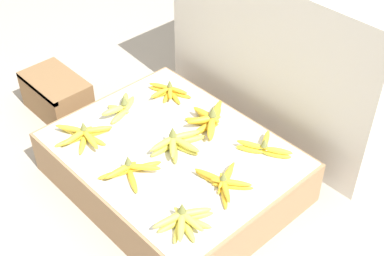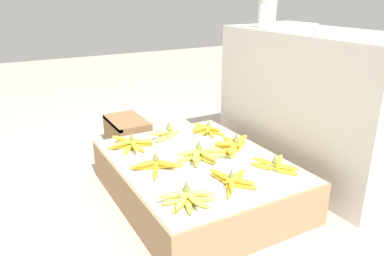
% 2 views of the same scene
% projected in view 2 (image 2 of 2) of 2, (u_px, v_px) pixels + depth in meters
% --- Properties ---
extents(ground_plane, '(10.00, 10.00, 0.00)m').
position_uv_depth(ground_plane, '(197.00, 197.00, 2.04)').
color(ground_plane, '#A89E8E').
extents(display_platform, '(1.05, 0.82, 0.22)m').
position_uv_depth(display_platform, '(197.00, 178.00, 2.00)').
color(display_platform, '#997551').
rests_on(display_platform, ground_plane).
extents(back_vendor_table, '(1.20, 0.57, 0.84)m').
position_uv_depth(back_vendor_table, '(316.00, 103.00, 2.24)').
color(back_vendor_table, beige).
rests_on(back_vendor_table, ground_plane).
extents(wooden_crate, '(0.38, 0.23, 0.21)m').
position_uv_depth(wooden_crate, '(127.00, 133.00, 2.65)').
color(wooden_crate, olive).
rests_on(wooden_crate, ground_plane).
extents(banana_bunch_front_left, '(0.28, 0.27, 0.09)m').
position_uv_depth(banana_bunch_front_left, '(130.00, 144.00, 2.09)').
color(banana_bunch_front_left, gold).
rests_on(banana_bunch_front_left, display_platform).
extents(banana_bunch_front_midleft, '(0.19, 0.27, 0.10)m').
position_uv_depth(banana_bunch_front_midleft, '(157.00, 165.00, 1.83)').
color(banana_bunch_front_midleft, gold).
rests_on(banana_bunch_front_midleft, display_platform).
extents(banana_bunch_front_midright, '(0.16, 0.24, 0.10)m').
position_uv_depth(banana_bunch_front_midright, '(187.00, 198.00, 1.54)').
color(banana_bunch_front_midright, '#DBCC4C').
rests_on(banana_bunch_front_midright, display_platform).
extents(banana_bunch_middle_left, '(0.14, 0.23, 0.11)m').
position_uv_depth(banana_bunch_middle_left, '(167.00, 133.00, 2.24)').
color(banana_bunch_middle_left, '#DBCC4C').
rests_on(banana_bunch_middle_left, display_platform).
extents(banana_bunch_middle_midleft, '(0.18, 0.27, 0.11)m').
position_uv_depth(banana_bunch_middle_midleft, '(201.00, 155.00, 1.94)').
color(banana_bunch_middle_midleft, gold).
rests_on(banana_bunch_middle_midleft, display_platform).
extents(banana_bunch_middle_midright, '(0.24, 0.21, 0.09)m').
position_uv_depth(banana_bunch_middle_midright, '(232.00, 181.00, 1.69)').
color(banana_bunch_middle_midright, gold).
rests_on(banana_bunch_middle_midright, display_platform).
extents(banana_bunch_back_left, '(0.22, 0.18, 0.08)m').
position_uv_depth(banana_bunch_back_left, '(207.00, 130.00, 2.32)').
color(banana_bunch_back_left, gold).
rests_on(banana_bunch_back_left, display_platform).
extents(banana_bunch_back_midleft, '(0.24, 0.25, 0.11)m').
position_uv_depth(banana_bunch_back_midleft, '(233.00, 145.00, 2.06)').
color(banana_bunch_back_midleft, gold).
rests_on(banana_bunch_back_midleft, display_platform).
extents(banana_bunch_back_midright, '(0.23, 0.18, 0.09)m').
position_uv_depth(banana_bunch_back_midright, '(276.00, 164.00, 1.84)').
color(banana_bunch_back_midright, yellow).
rests_on(banana_bunch_back_midright, display_platform).
extents(glass_jar, '(0.11, 0.11, 0.17)m').
position_uv_depth(glass_jar, '(267.00, 13.00, 2.25)').
color(glass_jar, silver).
rests_on(glass_jar, back_vendor_table).
extents(foam_tray_white, '(0.28, 0.20, 0.02)m').
position_uv_depth(foam_tray_white, '(291.00, 24.00, 2.43)').
color(foam_tray_white, white).
rests_on(foam_tray_white, back_vendor_table).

